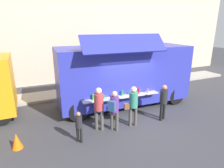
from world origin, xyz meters
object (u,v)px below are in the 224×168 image
traffic_cone_orange (17,141)px  child_near_queue (79,124)px  customer_extra_browsing (164,99)px  food_truck_main (123,74)px  customer_rear_waiting (99,105)px  customer_front_ordering (133,103)px  trash_bin (155,78)px  customer_mid_with_backpack (114,107)px

traffic_cone_orange → child_near_queue: bearing=-13.9°
customer_extra_browsing → traffic_cone_orange: bearing=67.7°
food_truck_main → customer_rear_waiting: size_ratio=3.78×
customer_rear_waiting → child_near_queue: bearing=157.9°
customer_rear_waiting → food_truck_main: bearing=-6.6°
food_truck_main → customer_front_ordering: food_truck_main is taller
food_truck_main → traffic_cone_orange: food_truck_main is taller
child_near_queue → customer_rear_waiting: bearing=-11.6°
trash_bin → customer_extra_browsing: bearing=-122.8°
trash_bin → customer_extra_browsing: 5.53m
customer_mid_with_backpack → traffic_cone_orange: bearing=132.8°
customer_front_ordering → customer_rear_waiting: size_ratio=0.96×
child_near_queue → customer_extra_browsing: bearing=-37.3°
traffic_cone_orange → child_near_queue: child_near_queue is taller
customer_mid_with_backpack → customer_extra_browsing: customer_mid_with_backpack is taller
customer_mid_with_backpack → customer_extra_browsing: bearing=-43.5°
traffic_cone_orange → customer_rear_waiting: bearing=0.0°
trash_bin → customer_mid_with_backpack: (-5.29, -4.59, 0.56)m
customer_mid_with_backpack → customer_extra_browsing: (2.31, -0.04, -0.04)m
trash_bin → child_near_queue: bearing=-144.5°
customer_extra_browsing → child_near_queue: bearing=73.5°
customer_extra_browsing → child_near_queue: 3.76m
customer_rear_waiting → child_near_queue: 1.11m
customer_mid_with_backpack → trash_bin: bearing=-1.5°
customer_mid_with_backpack → food_truck_main: bearing=13.0°
customer_extra_browsing → food_truck_main: bearing=-1.0°
food_truck_main → child_near_queue: food_truck_main is taller
customer_front_ordering → customer_rear_waiting: 1.39m
customer_rear_waiting → customer_extra_browsing: size_ratio=1.10×
trash_bin → customer_front_ordering: size_ratio=0.52×
customer_mid_with_backpack → customer_rear_waiting: size_ratio=0.93×
customer_mid_with_backpack → child_near_queue: 1.48m
traffic_cone_orange → customer_rear_waiting: customer_rear_waiting is taller
food_truck_main → customer_front_ordering: (-0.70, -2.22, -0.64)m
customer_front_ordering → customer_mid_with_backpack: size_ratio=1.04×
customer_rear_waiting → child_near_queue: (-0.93, -0.50, -0.35)m
food_truck_main → child_near_queue: (-3.00, -2.47, -0.95)m
customer_mid_with_backpack → child_near_queue: size_ratio=1.40×
trash_bin → customer_front_ordering: bearing=-134.3°
traffic_cone_orange → customer_extra_browsing: customer_extra_browsing is taller
food_truck_main → traffic_cone_orange: size_ratio=12.07×
food_truck_main → customer_rear_waiting: (-2.07, -1.98, -0.59)m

